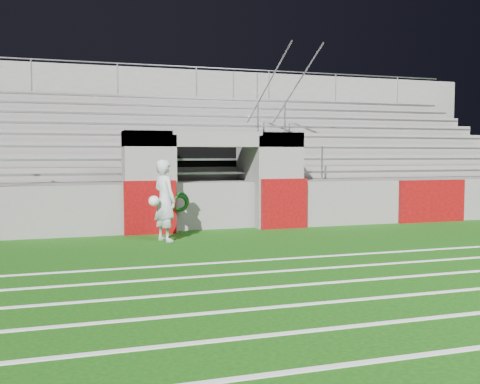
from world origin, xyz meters
name	(u,v)px	position (x,y,z in m)	size (l,w,h in m)	color
ground	(256,251)	(0.00, 0.00, 0.00)	(90.00, 90.00, 0.00)	#13430B
field_markings	(392,322)	(0.00, -5.00, 0.01)	(28.00, 8.09, 0.01)	white
stadium_structure	(182,169)	(0.00, 7.97, 1.49)	(26.00, 8.48, 5.42)	slate
goalkeeper_with_ball	(165,200)	(-1.62, 1.79, 0.94)	(0.75, 0.81, 1.89)	silver
hose_coil	(180,202)	(-1.06, 2.93, 0.79)	(0.51, 0.14, 0.51)	#0B3A16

